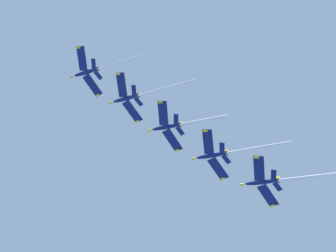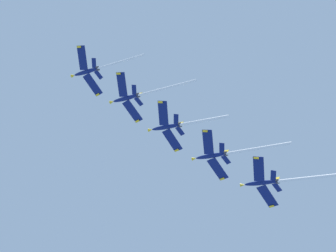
{
  "view_description": "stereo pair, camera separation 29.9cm",
  "coord_description": "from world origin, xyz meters",
  "px_view_note": "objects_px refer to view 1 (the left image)",
  "views": [
    {
      "loc": [
        -26.6,
        -24.85,
        1.78
      ],
      "look_at": [
        9.29,
        -42.05,
        146.73
      ],
      "focal_mm": 45.0,
      "sensor_mm": 36.0,
      "label": 1
    },
    {
      "loc": [
        -26.47,
        -24.58,
        1.78
      ],
      "look_at": [
        9.29,
        -42.05,
        146.73
      ],
      "focal_mm": 45.0,
      "sensor_mm": 36.0,
      "label": 2
    }
  ],
  "objects_px": {
    "jet_third": "(177,125)",
    "jet_fourth": "(224,153)",
    "jet_fifth": "(275,181)",
    "jet_lead": "(92,71)",
    "jet_second": "(135,96)"
  },
  "relations": [
    {
      "from": "jet_second",
      "to": "jet_lead",
      "type": "bearing_deg",
      "value": 92.26
    },
    {
      "from": "jet_lead",
      "to": "jet_fifth",
      "type": "bearing_deg",
      "value": -87.9
    },
    {
      "from": "jet_third",
      "to": "jet_fourth",
      "type": "xyz_separation_m",
      "value": [
        0.33,
        -18.31,
        -6.67
      ]
    },
    {
      "from": "jet_lead",
      "to": "jet_third",
      "type": "distance_m",
      "value": 37.65
    },
    {
      "from": "jet_third",
      "to": "jet_fifth",
      "type": "height_order",
      "value": "jet_third"
    },
    {
      "from": "jet_fourth",
      "to": "jet_second",
      "type": "bearing_deg",
      "value": 93.45
    },
    {
      "from": "jet_lead",
      "to": "jet_third",
      "type": "relative_size",
      "value": 1.05
    },
    {
      "from": "jet_second",
      "to": "jet_third",
      "type": "bearing_deg",
      "value": -84.04
    },
    {
      "from": "jet_fourth",
      "to": "jet_lead",
      "type": "bearing_deg",
      "value": 93.05
    },
    {
      "from": "jet_lead",
      "to": "jet_third",
      "type": "height_order",
      "value": "jet_lead"
    },
    {
      "from": "jet_lead",
      "to": "jet_fourth",
      "type": "height_order",
      "value": "jet_lead"
    },
    {
      "from": "jet_lead",
      "to": "jet_fifth",
      "type": "xyz_separation_m",
      "value": [
        2.65,
        -72.29,
        -24.12
      ]
    },
    {
      "from": "jet_fifth",
      "to": "jet_third",
      "type": "bearing_deg",
      "value": 90.16
    },
    {
      "from": "jet_fourth",
      "to": "jet_fifth",
      "type": "relative_size",
      "value": 1.08
    },
    {
      "from": "jet_fourth",
      "to": "jet_third",
      "type": "bearing_deg",
      "value": 91.02
    }
  ]
}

